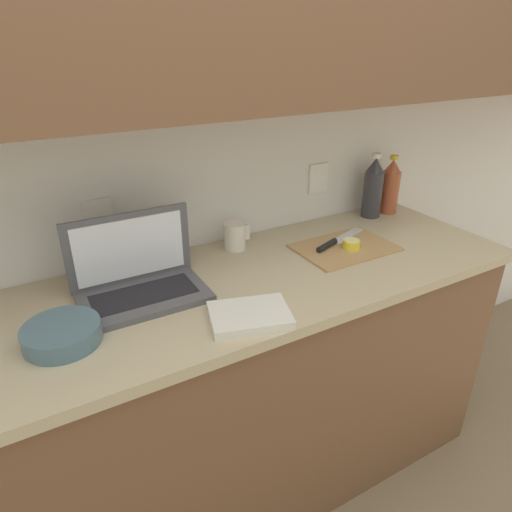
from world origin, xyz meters
TOP-DOWN VIEW (x-y plane):
  - ground_plane at (0.00, 0.00)m, footprint 12.00×12.00m
  - wall_back at (0.00, 0.24)m, footprint 5.20×0.38m
  - counter_unit at (-0.02, 0.00)m, footprint 2.15×0.63m
  - laptop at (-0.21, 0.08)m, footprint 0.38×0.23m
  - cutting_board at (0.54, 0.02)m, footprint 0.36×0.25m
  - knife at (0.51, 0.06)m, footprint 0.29×0.13m
  - lemon_half_cut at (0.55, -0.00)m, footprint 0.06×0.06m
  - bottle_green_soda at (0.85, 0.23)m, footprint 0.08×0.08m
  - bottle_oil_tall at (0.96, 0.23)m, footprint 0.08×0.08m
  - measuring_cup at (0.19, 0.22)m, footprint 0.10×0.08m
  - bowl_white at (-0.45, -0.07)m, footprint 0.19×0.19m
  - dish_towel at (0.01, -0.21)m, footprint 0.26×0.22m

SIDE VIEW (x-z plane):
  - ground_plane at x=0.00m, z-range 0.00..0.00m
  - counter_unit at x=-0.02m, z-range 0.01..0.93m
  - cutting_board at x=0.54m, z-range 0.92..0.93m
  - dish_towel at x=0.01m, z-range 0.92..0.95m
  - knife at x=0.51m, z-range 0.93..0.95m
  - lemon_half_cut at x=0.55m, z-range 0.93..0.96m
  - bowl_white at x=-0.45m, z-range 0.92..0.97m
  - measuring_cup at x=0.19m, z-range 0.92..1.02m
  - laptop at x=-0.21m, z-range 0.86..1.10m
  - bottle_oil_tall at x=0.96m, z-range 0.91..1.16m
  - bottle_green_soda at x=0.85m, z-range 0.91..1.18m
  - wall_back at x=0.00m, z-range 0.26..2.86m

